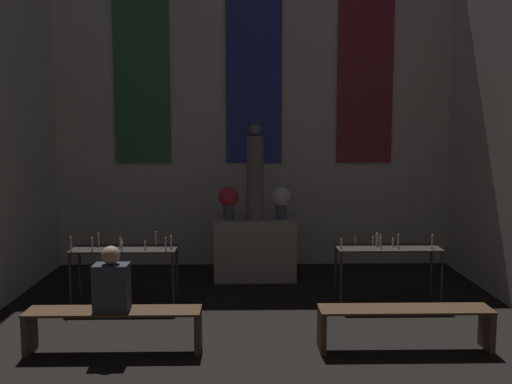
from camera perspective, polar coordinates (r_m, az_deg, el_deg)
wall_back at (r=9.73m, az=-0.22°, el=8.98°), size 6.90×0.16×5.50m
altar at (r=8.94m, az=-0.11°, el=-5.70°), size 1.25×0.66×0.94m
statue at (r=8.77m, az=-0.11°, el=1.73°), size 0.26×0.26×1.47m
flower_vase_left at (r=8.81m, az=-2.76°, el=-0.76°), size 0.31×0.31×0.50m
flower_vase_right at (r=8.83m, az=2.54°, el=-0.74°), size 0.31×0.31×0.50m
candle_rack_left at (r=7.76m, az=-13.00°, el=-6.15°), size 1.38×0.49×0.97m
candle_rack_right at (r=7.83m, az=13.02°, el=-6.03°), size 1.38×0.49×0.96m
pew_back_left at (r=6.31m, az=-14.03°, el=-12.46°), size 1.83×0.36×0.45m
pew_back_right at (r=6.39m, az=14.67°, el=-12.24°), size 1.83×0.36×0.45m
person_seated at (r=6.19m, az=-14.25°, el=-8.77°), size 0.36×0.24×0.68m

